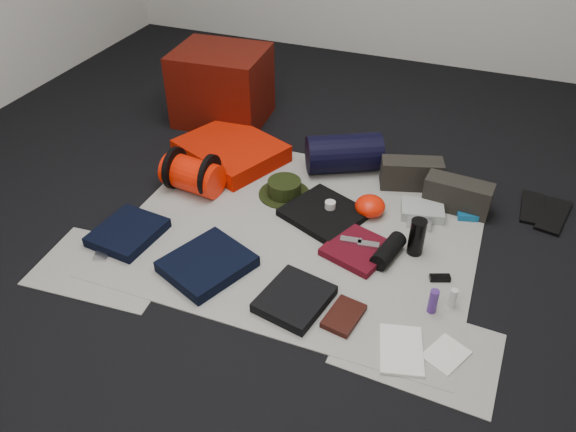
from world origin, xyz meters
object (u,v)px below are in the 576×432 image
(stuff_sack, at_px, (193,175))
(water_bottle, at_px, (417,237))
(paperback_book, at_px, (344,316))
(sleeping_pad, at_px, (231,151))
(red_cabinet, at_px, (222,86))
(navy_duffel, at_px, (344,153))
(compact_camera, at_px, (419,222))

(stuff_sack, xyz_separation_m, water_bottle, (1.15, -0.08, -0.00))
(water_bottle, relative_size, paperback_book, 0.97)
(stuff_sack, bearing_deg, sleeping_pad, 82.58)
(stuff_sack, bearing_deg, water_bottle, -4.00)
(red_cabinet, relative_size, paperback_book, 2.92)
(stuff_sack, xyz_separation_m, navy_duffel, (0.66, 0.46, 0.01))
(red_cabinet, distance_m, compact_camera, 1.51)
(red_cabinet, xyz_separation_m, sleeping_pad, (0.25, -0.42, -0.17))
(red_cabinet, height_order, compact_camera, red_cabinet)
(paperback_book, bearing_deg, compact_camera, 86.67)
(stuff_sack, height_order, water_bottle, same)
(red_cabinet, distance_m, navy_duffel, 0.93)
(red_cabinet, distance_m, paperback_book, 1.80)
(navy_duffel, relative_size, compact_camera, 3.48)
(sleeping_pad, distance_m, stuff_sack, 0.35)
(red_cabinet, height_order, sleeping_pad, red_cabinet)
(water_bottle, distance_m, paperback_book, 0.53)
(red_cabinet, relative_size, sleeping_pad, 1.00)
(compact_camera, bearing_deg, navy_duffel, 142.58)
(sleeping_pad, distance_m, compact_camera, 1.12)
(sleeping_pad, relative_size, navy_duffel, 1.35)
(red_cabinet, xyz_separation_m, compact_camera, (1.35, -0.65, -0.19))
(stuff_sack, bearing_deg, navy_duffel, 34.73)
(sleeping_pad, distance_m, navy_duffel, 0.63)
(stuff_sack, xyz_separation_m, paperback_book, (0.97, -0.57, -0.08))
(red_cabinet, bearing_deg, navy_duffel, -23.84)
(water_bottle, bearing_deg, sleeping_pad, 158.93)
(navy_duffel, bearing_deg, red_cabinet, 132.68)
(navy_duffel, xyz_separation_m, water_bottle, (0.49, -0.54, -0.01))
(sleeping_pad, height_order, paperback_book, sleeping_pad)
(compact_camera, bearing_deg, stuff_sack, -176.07)
(water_bottle, bearing_deg, compact_camera, 94.82)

